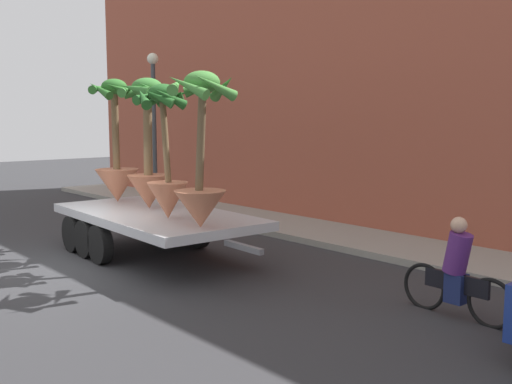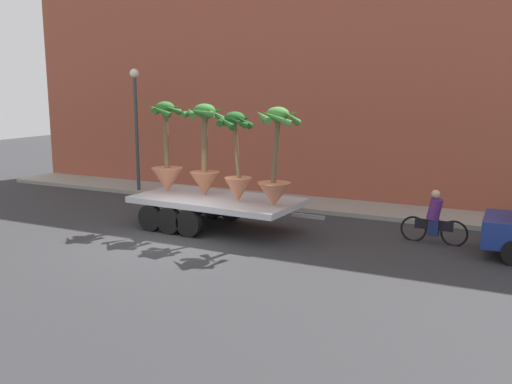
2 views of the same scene
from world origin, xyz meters
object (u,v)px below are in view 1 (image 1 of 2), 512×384
(flatbed_trailer, at_px, (151,221))
(potted_palm_middle, at_px, (148,154))
(potted_palm_rear, at_px, (166,157))
(potted_palm_extra, at_px, (201,165))
(cyclist, at_px, (457,273))
(potted_palm_front, at_px, (116,160))
(street_lamp, at_px, (154,109))

(flatbed_trailer, distance_m, potted_palm_middle, 1.44)
(flatbed_trailer, relative_size, potted_palm_rear, 2.34)
(potted_palm_extra, height_order, cyclist, potted_palm_extra)
(potted_palm_extra, bearing_deg, flatbed_trailer, 170.81)
(potted_palm_extra, distance_m, cyclist, 4.64)
(potted_palm_front, relative_size, potted_palm_extra, 1.03)
(potted_palm_rear, height_order, potted_palm_extra, potted_palm_extra)
(potted_palm_extra, bearing_deg, potted_palm_rear, 175.55)
(flatbed_trailer, distance_m, cyclist, 6.57)
(potted_palm_middle, xyz_separation_m, cyclist, (6.70, 1.14, -1.50))
(street_lamp, bearing_deg, potted_palm_rear, -30.28)
(potted_palm_extra, xyz_separation_m, street_lamp, (-7.87, 3.95, 1.12))
(potted_palm_middle, distance_m, cyclist, 6.96)
(potted_palm_middle, relative_size, potted_palm_extra, 1.01)
(cyclist, bearing_deg, potted_palm_extra, -157.97)
(potted_palm_rear, xyz_separation_m, potted_palm_extra, (1.29, -0.10, -0.07))
(potted_palm_middle, xyz_separation_m, potted_palm_extra, (2.61, -0.51, -0.05))
(flatbed_trailer, relative_size, potted_palm_front, 2.14)
(flatbed_trailer, bearing_deg, street_lamp, 147.13)
(potted_palm_rear, xyz_separation_m, potted_palm_front, (-2.73, 0.40, -0.20))
(flatbed_trailer, height_order, potted_palm_middle, potted_palm_middle)
(potted_palm_front, xyz_separation_m, street_lamp, (-3.85, 3.45, 1.26))
(potted_palm_middle, height_order, street_lamp, street_lamp)
(flatbed_trailer, distance_m, potted_palm_front, 2.06)
(potted_palm_front, distance_m, cyclist, 8.29)
(potted_palm_rear, height_order, cyclist, potted_palm_rear)
(potted_palm_rear, relative_size, street_lamp, 0.54)
(potted_palm_front, relative_size, street_lamp, 0.59)
(potted_palm_rear, distance_m, potted_palm_middle, 1.39)
(potted_palm_front, bearing_deg, cyclist, 8.11)
(potted_palm_middle, relative_size, potted_palm_front, 0.98)
(potted_palm_front, relative_size, cyclist, 1.55)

